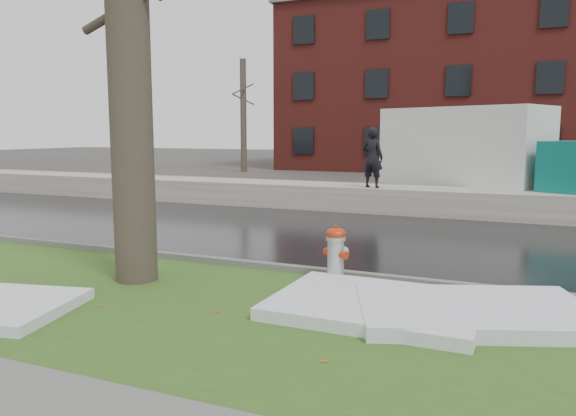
% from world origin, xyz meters
% --- Properties ---
extents(ground, '(120.00, 120.00, 0.00)m').
position_xyz_m(ground, '(0.00, 0.00, 0.00)').
color(ground, '#47423D').
rests_on(ground, ground).
extents(verge, '(60.00, 4.50, 0.04)m').
position_xyz_m(verge, '(0.00, -1.25, 0.02)').
color(verge, '#2B501A').
rests_on(verge, ground).
extents(road, '(60.00, 7.00, 0.03)m').
position_xyz_m(road, '(0.00, 4.50, 0.01)').
color(road, black).
rests_on(road, ground).
extents(parking_lot, '(60.00, 9.00, 0.03)m').
position_xyz_m(parking_lot, '(0.00, 13.00, 0.01)').
color(parking_lot, slate).
rests_on(parking_lot, ground).
extents(curb, '(60.00, 0.15, 0.14)m').
position_xyz_m(curb, '(0.00, 1.00, 0.07)').
color(curb, slate).
rests_on(curb, ground).
extents(snowbank, '(60.00, 1.60, 0.75)m').
position_xyz_m(snowbank, '(0.00, 8.70, 0.38)').
color(snowbank, beige).
rests_on(snowbank, ground).
extents(brick_building, '(26.00, 12.00, 10.00)m').
position_xyz_m(brick_building, '(2.00, 30.00, 5.00)').
color(brick_building, maroon).
rests_on(brick_building, ground).
extents(bg_tree_left, '(1.40, 1.62, 6.50)m').
position_xyz_m(bg_tree_left, '(-12.00, 22.00, 3.33)').
color(bg_tree_left, brown).
rests_on(bg_tree_left, ground).
extents(bg_tree_center, '(1.40, 1.62, 6.50)m').
position_xyz_m(bg_tree_center, '(-6.00, 26.00, 3.33)').
color(bg_tree_center, brown).
rests_on(bg_tree_center, ground).
extents(fire_hydrant, '(0.44, 0.42, 0.89)m').
position_xyz_m(fire_hydrant, '(0.92, 0.61, 0.52)').
color(fire_hydrant, '#AAACB2').
rests_on(fire_hydrant, verge).
extents(tree, '(1.66, 1.99, 8.01)m').
position_xyz_m(tree, '(-1.99, -0.45, 4.07)').
color(tree, brown).
rests_on(tree, verge).
extents(box_truck, '(9.06, 5.03, 3.08)m').
position_xyz_m(box_truck, '(2.53, 10.45, 1.63)').
color(box_truck, black).
rests_on(box_truck, ground).
extents(worker, '(0.68, 0.51, 1.71)m').
position_xyz_m(worker, '(-0.58, 8.25, 1.61)').
color(worker, black).
rests_on(worker, snowbank).
extents(snow_patch_near, '(2.63, 2.04, 0.16)m').
position_xyz_m(snow_patch_near, '(1.84, -0.48, 0.12)').
color(snow_patch_near, silver).
rests_on(snow_patch_near, verge).
extents(snow_patch_side, '(3.25, 2.67, 0.18)m').
position_xyz_m(snow_patch_side, '(3.02, -0.29, 0.13)').
color(snow_patch_side, silver).
rests_on(snow_patch_side, verge).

